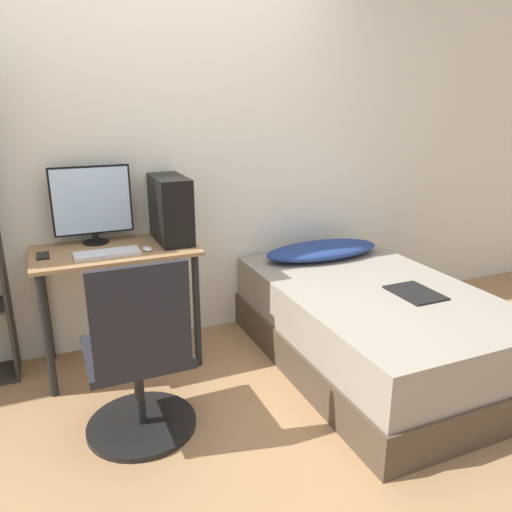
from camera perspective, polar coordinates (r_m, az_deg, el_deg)
ground_plane at (r=2.61m, az=-2.64°, el=-21.14°), size 14.00×14.00×0.00m
wall_back at (r=3.37m, az=-11.36°, el=10.79°), size 8.00×0.05×2.50m
desk at (r=3.16m, az=-15.64°, el=-1.58°), size 0.96×0.55×0.77m
office_chair at (r=2.56m, az=-13.15°, el=-12.71°), size 0.56×0.56×0.96m
bed at (r=3.26m, az=13.19°, el=-7.79°), size 1.16×1.82×0.52m
pillow at (r=3.65m, az=7.57°, el=0.67°), size 0.88×0.36×0.11m
magazine at (r=3.12m, az=17.74°, el=-4.03°), size 0.24×0.32×0.01m
monitor at (r=3.22m, az=-18.23°, el=5.78°), size 0.48×0.16×0.48m
keyboard at (r=3.00m, az=-16.66°, el=0.29°), size 0.37×0.15×0.02m
pc_tower at (r=3.17m, az=-9.76°, el=5.32°), size 0.19×0.42×0.41m
mouse at (r=3.04m, az=-12.31°, el=0.81°), size 0.06×0.09×0.02m
phone at (r=3.10m, az=-23.18°, el=0.03°), size 0.07×0.14×0.01m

